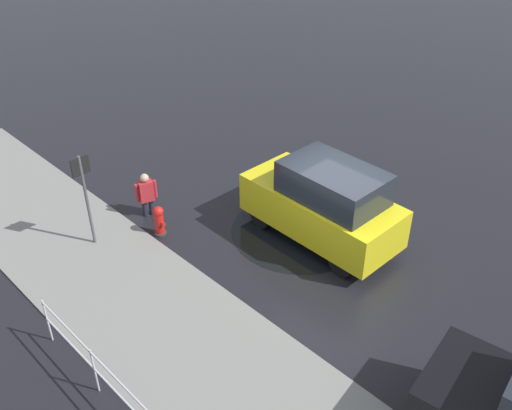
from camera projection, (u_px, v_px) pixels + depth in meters
The scene contains 7 objects.
ground_plane at pixel (330, 255), 13.46m from camera, with size 60.00×60.00×0.00m, color black.
kerb_strip at pixel (192, 349), 11.00m from camera, with size 24.00×3.20×0.04m, color slate.
moving_hatchback at pixel (324, 203), 13.45m from camera, with size 3.93×1.76×2.06m.
fire_hydrant at pixel (159, 221), 13.93m from camera, with size 0.42×0.31×0.80m.
pedestrian at pixel (146, 192), 14.49m from camera, with size 0.34×0.55×1.22m.
sign_post at pixel (85, 188), 12.97m from camera, with size 0.07×0.44×2.40m.
puddle_patch at pixel (299, 231), 14.26m from camera, with size 3.38×3.38×0.01m, color black.
Camera 1 is at (-6.29, 8.67, 8.43)m, focal length 40.00 mm.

